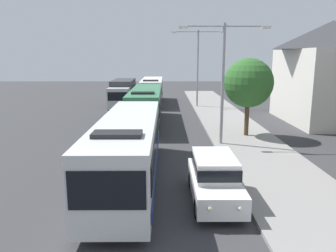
# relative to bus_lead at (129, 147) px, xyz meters

# --- Properties ---
(bus_lead) EXTENTS (2.58, 11.91, 3.21)m
(bus_lead) POSITION_rel_bus_lead_xyz_m (0.00, 0.00, 0.00)
(bus_lead) COLOR silver
(bus_lead) RESTS_ON ground_plane
(bus_second_in_line) EXTENTS (2.58, 11.95, 3.21)m
(bus_second_in_line) POSITION_rel_bus_lead_xyz_m (0.00, 13.83, 0.00)
(bus_second_in_line) COLOR #33724C
(bus_second_in_line) RESTS_ON ground_plane
(bus_middle) EXTENTS (2.58, 11.55, 3.21)m
(bus_middle) POSITION_rel_bus_lead_xyz_m (-0.00, 27.21, -0.00)
(bus_middle) COLOR silver
(bus_middle) RESTS_ON ground_plane
(white_suv) EXTENTS (1.86, 4.85, 1.90)m
(white_suv) POSITION_rel_bus_lead_xyz_m (3.70, -2.16, -0.66)
(white_suv) COLOR white
(white_suv) RESTS_ON ground_plane
(box_truck_oncoming) EXTENTS (2.35, 8.31, 3.15)m
(box_truck_oncoming) POSITION_rel_bus_lead_xyz_m (-3.30, 24.02, 0.02)
(box_truck_oncoming) COLOR #B7B7BC
(box_truck_oncoming) RESTS_ON ground_plane
(streetlamp_mid) EXTENTS (5.76, 0.28, 7.74)m
(streetlamp_mid) POSITION_rel_bus_lead_xyz_m (5.40, 6.57, 3.23)
(streetlamp_mid) COLOR gray
(streetlamp_mid) RESTS_ON sidewalk
(streetlamp_far) EXTENTS (6.09, 0.28, 8.63)m
(streetlamp_far) POSITION_rel_bus_lead_xyz_m (5.40, 23.80, 3.73)
(streetlamp_far) COLOR gray
(streetlamp_far) RESTS_ON sidewalk
(roadside_tree) EXTENTS (3.53, 3.53, 5.60)m
(roadside_tree) POSITION_rel_bus_lead_xyz_m (7.64, 8.92, 2.28)
(roadside_tree) COLOR #4C3823
(roadside_tree) RESTS_ON sidewalk
(house_distant_gabled) EXTENTS (7.38, 10.47, 8.89)m
(house_distant_gabled) POSITION_rel_bus_lead_xyz_m (16.20, 14.74, 2.84)
(house_distant_gabled) COLOR beige
(house_distant_gabled) RESTS_ON ground_plane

